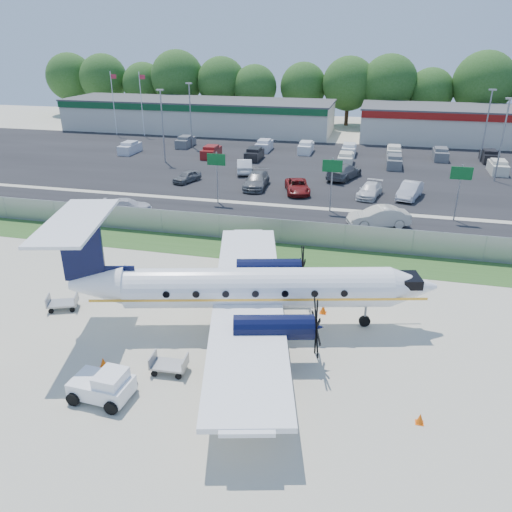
% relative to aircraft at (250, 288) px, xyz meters
% --- Properties ---
extents(ground, '(170.00, 170.00, 0.00)m').
position_rel_aircraft_xyz_m(ground, '(-0.78, -1.38, -2.47)').
color(ground, beige).
rests_on(ground, ground).
extents(grass_verge, '(170.00, 4.00, 0.02)m').
position_rel_aircraft_xyz_m(grass_verge, '(-0.78, 10.62, -2.46)').
color(grass_verge, '#2D561E').
rests_on(grass_verge, ground).
extents(access_road, '(170.00, 8.00, 0.02)m').
position_rel_aircraft_xyz_m(access_road, '(-0.78, 17.62, -2.46)').
color(access_road, black).
rests_on(access_road, ground).
extents(parking_lot, '(170.00, 32.00, 0.02)m').
position_rel_aircraft_xyz_m(parking_lot, '(-0.78, 38.62, -2.46)').
color(parking_lot, black).
rests_on(parking_lot, ground).
extents(perimeter_fence, '(120.00, 0.06, 1.99)m').
position_rel_aircraft_xyz_m(perimeter_fence, '(-0.78, 12.62, -1.47)').
color(perimeter_fence, gray).
rests_on(perimeter_fence, ground).
extents(building_west, '(46.40, 12.40, 5.24)m').
position_rel_aircraft_xyz_m(building_west, '(-24.78, 60.60, 0.16)').
color(building_west, beige).
rests_on(building_west, ground).
extents(building_east, '(44.40, 12.40, 5.24)m').
position_rel_aircraft_xyz_m(building_east, '(25.22, 60.60, 0.16)').
color(building_east, beige).
rests_on(building_east, ground).
extents(sign_left, '(1.80, 0.26, 5.00)m').
position_rel_aircraft_xyz_m(sign_left, '(-8.78, 21.53, 1.14)').
color(sign_left, gray).
rests_on(sign_left, ground).
extents(sign_mid, '(1.80, 0.26, 5.00)m').
position_rel_aircraft_xyz_m(sign_mid, '(2.22, 21.53, 1.14)').
color(sign_mid, gray).
rests_on(sign_mid, ground).
extents(sign_right, '(1.80, 0.26, 5.00)m').
position_rel_aircraft_xyz_m(sign_right, '(13.22, 21.53, 1.14)').
color(sign_right, gray).
rests_on(sign_right, ground).
extents(flagpole_west, '(1.06, 0.12, 10.00)m').
position_rel_aircraft_xyz_m(flagpole_west, '(-36.71, 53.62, 3.17)').
color(flagpole_west, white).
rests_on(flagpole_west, ground).
extents(flagpole_east, '(1.06, 0.12, 10.00)m').
position_rel_aircraft_xyz_m(flagpole_east, '(-31.71, 53.62, 3.17)').
color(flagpole_east, white).
rests_on(flagpole_east, ground).
extents(light_pole_nw, '(0.90, 0.35, 9.09)m').
position_rel_aircraft_xyz_m(light_pole_nw, '(-20.78, 36.62, 2.76)').
color(light_pole_nw, gray).
rests_on(light_pole_nw, ground).
extents(light_pole_ne, '(0.90, 0.35, 9.09)m').
position_rel_aircraft_xyz_m(light_pole_ne, '(19.22, 36.62, 2.76)').
color(light_pole_ne, gray).
rests_on(light_pole_ne, ground).
extents(light_pole_sw, '(0.90, 0.35, 9.09)m').
position_rel_aircraft_xyz_m(light_pole_sw, '(-20.78, 46.62, 2.76)').
color(light_pole_sw, gray).
rests_on(light_pole_sw, ground).
extents(light_pole_se, '(0.90, 0.35, 9.09)m').
position_rel_aircraft_xyz_m(light_pole_se, '(19.22, 46.62, 2.76)').
color(light_pole_se, gray).
rests_on(light_pole_se, ground).
extents(tree_line, '(112.00, 6.00, 14.00)m').
position_rel_aircraft_xyz_m(tree_line, '(-0.78, 72.62, -2.47)').
color(tree_line, '#224D16').
rests_on(tree_line, ground).
extents(aircraft, '(20.98, 20.51, 6.40)m').
position_rel_aircraft_xyz_m(aircraft, '(0.00, 0.00, 0.00)').
color(aircraft, white).
rests_on(aircraft, ground).
extents(pushback_tug, '(2.74, 2.03, 1.43)m').
position_rel_aircraft_xyz_m(pushback_tug, '(-4.85, -7.40, -1.79)').
color(pushback_tug, white).
rests_on(pushback_tug, ground).
extents(baggage_cart_near, '(1.97, 1.58, 0.90)m').
position_rel_aircraft_xyz_m(baggage_cart_near, '(-11.38, -0.69, -2.05)').
color(baggage_cart_near, gray).
rests_on(baggage_cart_near, ground).
extents(baggage_cart_far, '(1.79, 1.15, 0.91)m').
position_rel_aircraft_xyz_m(baggage_cart_far, '(-2.79, -4.93, -2.05)').
color(baggage_cart_far, gray).
rests_on(baggage_cart_far, ground).
extents(cone_nose, '(0.35, 0.35, 0.49)m').
position_rel_aircraft_xyz_m(cone_nose, '(8.84, -5.72, -2.24)').
color(cone_nose, '#FF5B08').
rests_on(cone_nose, ground).
extents(cone_port_wing, '(0.38, 0.38, 0.54)m').
position_rel_aircraft_xyz_m(cone_port_wing, '(-6.10, -5.34, -2.22)').
color(cone_port_wing, '#FF5B08').
rests_on(cone_port_wing, ground).
extents(cone_starboard_wing, '(0.39, 0.39, 0.56)m').
position_rel_aircraft_xyz_m(cone_starboard_wing, '(3.81, 2.50, -2.21)').
color(cone_starboard_wing, '#FF5B08').
rests_on(cone_starboard_wing, ground).
extents(road_car_west, '(4.78, 3.12, 1.29)m').
position_rel_aircraft_xyz_m(road_car_west, '(-16.02, 16.75, -2.47)').
color(road_car_west, silver).
rests_on(road_car_west, ground).
extents(road_car_mid, '(5.51, 3.36, 1.71)m').
position_rel_aircraft_xyz_m(road_car_mid, '(6.67, 18.42, -2.47)').
color(road_car_mid, beige).
rests_on(road_car_mid, ground).
extents(parked_car_a, '(2.68, 4.03, 1.28)m').
position_rel_aircraft_xyz_m(parked_car_a, '(-14.46, 28.03, -2.47)').
color(parked_car_a, '#595B5E').
rests_on(parked_car_a, ground).
extents(parked_car_b, '(2.59, 5.72, 1.62)m').
position_rel_aircraft_xyz_m(parked_car_b, '(-6.36, 27.66, -2.47)').
color(parked_car_b, '#595B5E').
rests_on(parked_car_b, ground).
extents(parked_car_c, '(3.55, 5.44, 1.39)m').
position_rel_aircraft_xyz_m(parked_car_c, '(-1.73, 26.78, -2.47)').
color(parked_car_c, maroon).
rests_on(parked_car_c, ground).
extents(parked_car_d, '(2.84, 5.02, 1.37)m').
position_rel_aircraft_xyz_m(parked_car_d, '(5.65, 27.10, -2.47)').
color(parked_car_d, silver).
rests_on(parked_car_d, ground).
extents(parked_car_e, '(2.95, 5.16, 1.61)m').
position_rel_aircraft_xyz_m(parked_car_e, '(9.60, 27.59, -2.47)').
color(parked_car_e, silver).
rests_on(parked_car_e, ground).
extents(parked_car_f, '(3.03, 5.29, 1.65)m').
position_rel_aircraft_xyz_m(parked_car_f, '(-9.31, 33.74, -2.47)').
color(parked_car_f, silver).
rests_on(parked_car_f, ground).
extents(parked_car_g, '(4.30, 6.36, 1.71)m').
position_rel_aircraft_xyz_m(parked_car_g, '(2.53, 33.71, -2.47)').
color(parked_car_g, '#595B5E').
rests_on(parked_car_g, ground).
extents(far_parking_rows, '(56.00, 10.00, 1.60)m').
position_rel_aircraft_xyz_m(far_parking_rows, '(-0.78, 43.62, -2.47)').
color(far_parking_rows, gray).
rests_on(far_parking_rows, ground).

